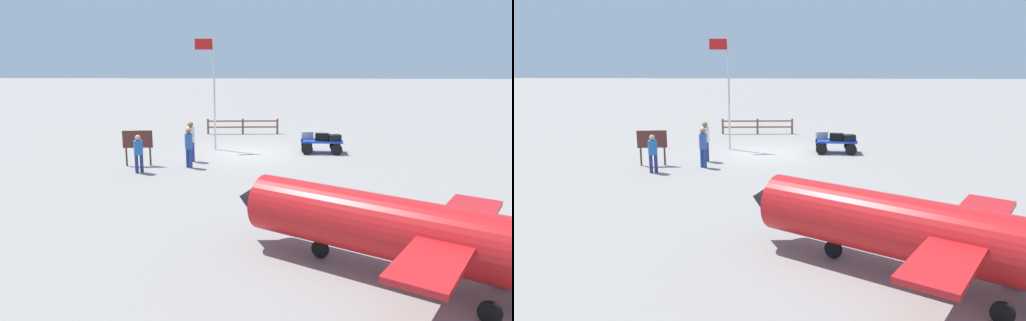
# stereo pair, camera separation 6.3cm
# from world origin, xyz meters

# --- Properties ---
(ground_plane) EXTENTS (120.00, 120.00, 0.00)m
(ground_plane) POSITION_xyz_m (0.00, 0.00, 0.00)
(ground_plane) COLOR gray
(luggage_cart) EXTENTS (2.05, 1.24, 0.65)m
(luggage_cart) POSITION_xyz_m (-3.41, -0.26, 0.46)
(luggage_cart) COLOR blue
(luggage_cart) RESTS_ON ground
(suitcase_olive) EXTENTS (0.61, 0.39, 0.37)m
(suitcase_olive) POSITION_xyz_m (-2.74, -0.45, 0.83)
(suitcase_olive) COLOR #959693
(suitcase_olive) RESTS_ON luggage_cart
(suitcase_dark) EXTENTS (0.57, 0.50, 0.32)m
(suitcase_dark) POSITION_xyz_m (-3.57, -0.29, 0.81)
(suitcase_dark) COLOR gray
(suitcase_dark) RESTS_ON luggage_cart
(suitcase_tan) EXTENTS (0.67, 0.52, 0.30)m
(suitcase_tan) POSITION_xyz_m (-4.00, 0.02, 0.80)
(suitcase_tan) COLOR black
(suitcase_tan) RESTS_ON luggage_cart
(suitcase_grey) EXTENTS (0.66, 0.37, 0.36)m
(suitcase_grey) POSITION_xyz_m (-3.41, 0.00, 0.83)
(suitcase_grey) COLOR black
(suitcase_grey) RESTS_ON luggage_cart
(worker_lead) EXTENTS (0.50, 0.50, 1.80)m
(worker_lead) POSITION_xyz_m (2.61, 1.76, 1.08)
(worker_lead) COLOR navy
(worker_lead) RESTS_ON ground
(worker_trailing) EXTENTS (0.46, 0.46, 1.71)m
(worker_trailing) POSITION_xyz_m (2.51, 2.95, 0.99)
(worker_trailing) COLOR navy
(worker_trailing) RESTS_ON ground
(worker_supervisor) EXTENTS (0.47, 0.47, 1.58)m
(worker_supervisor) POSITION_xyz_m (4.41, 3.88, 0.93)
(worker_supervisor) COLOR navy
(worker_supervisor) RESTS_ON ground
(airplane_near) EXTENTS (9.36, 6.83, 3.04)m
(airplane_near) POSITION_xyz_m (-4.43, 13.33, 1.15)
(airplane_near) COLOR red
(airplane_near) RESTS_ON ground
(flagpole) EXTENTS (0.95, 0.21, 5.53)m
(flagpole) POSITION_xyz_m (1.92, -0.91, 3.22)
(flagpole) COLOR silver
(flagpole) RESTS_ON ground
(signboard) EXTENTS (1.27, 0.20, 1.54)m
(signboard) POSITION_xyz_m (4.77, 2.65, 1.05)
(signboard) COLOR #4C3319
(signboard) RESTS_ON ground
(wooden_fence) EXTENTS (4.24, 0.36, 0.91)m
(wooden_fence) POSITION_xyz_m (0.70, -5.47, 0.53)
(wooden_fence) COLOR brown
(wooden_fence) RESTS_ON ground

